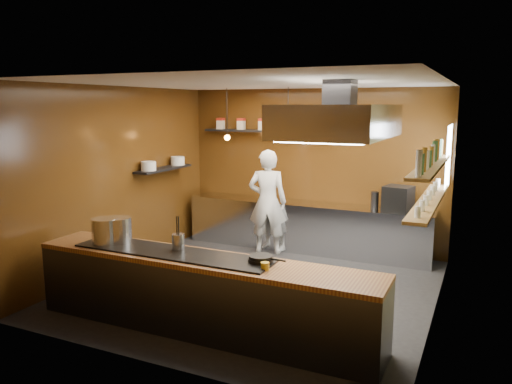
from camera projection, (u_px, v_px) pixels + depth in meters
The scene contains 26 objects.
floor at pixel (257, 287), 7.48m from camera, with size 5.00×5.00×0.00m, color black.
back_wall at pixel (313, 169), 9.45m from camera, with size 5.00×5.00×0.00m, color #3F210B.
left_wall at pixel (121, 178), 8.26m from camera, with size 5.00×5.00×0.00m, color #3F210B.
right_wall at pixel (440, 203), 6.18m from camera, with size 5.00×5.00×0.00m, color brown.
ceiling at pixel (257, 83), 6.96m from camera, with size 5.00×5.00×0.00m, color silver.
window_pane at pixel (448, 158), 7.65m from camera, with size 1.00×1.00×0.00m, color white.
prep_counter at pixel (306, 227), 9.34m from camera, with size 4.60×0.65×0.90m, color silver.
pass_counter at pixel (201, 294), 5.97m from camera, with size 4.40×0.72×0.94m.
tin_shelf at pixel (266, 131), 9.58m from camera, with size 2.60×0.26×0.04m, color black.
plate_shelf at pixel (164, 169), 9.08m from camera, with size 0.30×1.40×0.04m, color black.
bottle_shelf_upper at pixel (431, 166), 6.44m from camera, with size 0.26×2.80×0.04m, color olive.
bottle_shelf_lower at pixel (429, 201), 6.52m from camera, with size 0.26×2.80×0.04m, color olive.
extractor_hood at pixel (339, 121), 6.15m from camera, with size 1.20×2.00×0.72m.
pendant_left at pixel (227, 135), 9.21m from camera, with size 0.10×0.10×0.95m.
pendant_right at pixel (288, 137), 8.71m from camera, with size 0.10×0.10×0.95m.
storage_tins at pixel (274, 124), 9.50m from camera, with size 2.43×0.13×0.22m.
plate_stacks at pixel (164, 163), 9.06m from camera, with size 0.26×1.16×0.16m.
bottles at pixel (432, 155), 6.42m from camera, with size 0.06×2.66×0.24m.
wine_glasses at pixel (429, 195), 6.51m from camera, with size 0.07×2.37×0.13m.
stockpot_large at pixel (105, 231), 6.39m from camera, with size 0.34×0.34×0.33m, color silver.
stockpot_small at pixel (118, 230), 6.45m from camera, with size 0.35×0.35×0.32m, color silver.
utensil_crock at pixel (178, 242), 6.11m from camera, with size 0.15×0.15×0.20m, color #BABDC1.
frying_pan at pixel (261, 259), 5.66m from camera, with size 0.46×0.29×0.07m.
butter_jar at pixel (265, 266), 5.43m from camera, with size 0.10×0.10×0.09m, color gold.
espresso_machine at pixel (398, 199), 8.47m from camera, with size 0.44×0.42×0.44m, color black.
chef at pixel (268, 202), 9.08m from camera, with size 0.70×0.46×1.91m, color white.
Camera 1 is at (2.99, -6.46, 2.69)m, focal length 35.00 mm.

